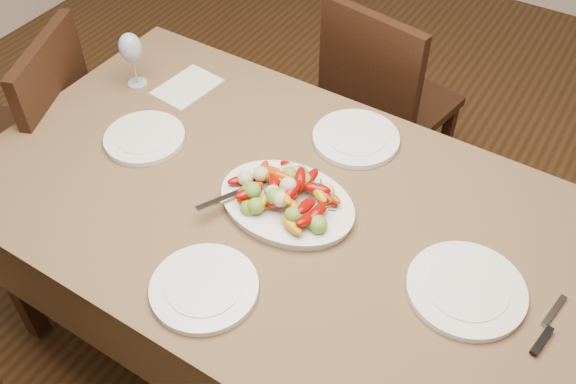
% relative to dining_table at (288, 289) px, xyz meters
% --- Properties ---
extents(floor, '(6.00, 6.00, 0.00)m').
position_rel_dining_table_xyz_m(floor, '(-0.01, -0.12, -0.38)').
color(floor, '#382311').
rests_on(floor, ground).
extents(dining_table, '(1.86, 1.07, 0.76)m').
position_rel_dining_table_xyz_m(dining_table, '(0.00, 0.00, 0.00)').
color(dining_table, brown).
rests_on(dining_table, ground).
extents(chair_far, '(0.49, 0.49, 0.95)m').
position_rel_dining_table_xyz_m(chair_far, '(-0.08, 0.92, 0.10)').
color(chair_far, black).
rests_on(chair_far, ground).
extents(chair_left, '(0.55, 0.55, 0.95)m').
position_rel_dining_table_xyz_m(chair_left, '(-1.11, -0.04, 0.10)').
color(chair_left, black).
rests_on(chair_left, ground).
extents(serving_platter, '(0.38, 0.29, 0.02)m').
position_rel_dining_table_xyz_m(serving_platter, '(-0.00, -0.00, 0.39)').
color(serving_platter, white).
rests_on(serving_platter, dining_table).
extents(roasted_vegetables, '(0.31, 0.22, 0.09)m').
position_rel_dining_table_xyz_m(roasted_vegetables, '(-0.00, -0.00, 0.45)').
color(roasted_vegetables, '#7C0702').
rests_on(roasted_vegetables, serving_platter).
extents(serving_spoon, '(0.28, 0.16, 0.03)m').
position_rel_dining_table_xyz_m(serving_spoon, '(-0.07, -0.04, 0.43)').
color(serving_spoon, '#9EA0A8').
rests_on(serving_spoon, serving_platter).
extents(plate_left, '(0.25, 0.25, 0.02)m').
position_rel_dining_table_xyz_m(plate_left, '(-0.52, 0.01, 0.39)').
color(plate_left, white).
rests_on(plate_left, dining_table).
extents(plate_right, '(0.29, 0.29, 0.02)m').
position_rel_dining_table_xyz_m(plate_right, '(0.52, -0.01, 0.39)').
color(plate_right, white).
rests_on(plate_right, dining_table).
extents(plate_far, '(0.27, 0.27, 0.02)m').
position_rel_dining_table_xyz_m(plate_far, '(0.03, 0.35, 0.39)').
color(plate_far, white).
rests_on(plate_far, dining_table).
extents(plate_near, '(0.27, 0.27, 0.02)m').
position_rel_dining_table_xyz_m(plate_near, '(-0.03, -0.34, 0.39)').
color(plate_near, white).
rests_on(plate_near, dining_table).
extents(wine_glass, '(0.08, 0.08, 0.20)m').
position_rel_dining_table_xyz_m(wine_glass, '(-0.73, 0.22, 0.48)').
color(wine_glass, '#8C99A5').
rests_on(wine_glass, dining_table).
extents(menu_card, '(0.17, 0.23, 0.00)m').
position_rel_dining_table_xyz_m(menu_card, '(-0.58, 0.29, 0.38)').
color(menu_card, silver).
rests_on(menu_card, dining_table).
extents(table_knife, '(0.05, 0.20, 0.01)m').
position_rel_dining_table_xyz_m(table_knife, '(0.72, -0.01, 0.38)').
color(table_knife, '#9EA0A8').
rests_on(table_knife, dining_table).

